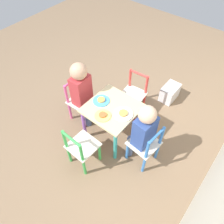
% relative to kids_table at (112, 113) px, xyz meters
% --- Properties ---
extents(ground_plane, '(6.00, 6.00, 0.00)m').
position_rel_kids_table_xyz_m(ground_plane, '(0.00, 0.00, -0.37)').
color(ground_plane, '#7F664C').
extents(kids_table, '(0.48, 0.48, 0.45)m').
position_rel_kids_table_xyz_m(kids_table, '(0.00, 0.00, 0.00)').
color(kids_table, beige).
rests_on(kids_table, ground_plane).
extents(chair_pink, '(0.27, 0.27, 0.52)m').
position_rel_kids_table_xyz_m(chair_pink, '(0.02, -0.45, -0.11)').
color(chair_pink, silver).
rests_on(chair_pink, ground_plane).
extents(chair_blue, '(0.28, 0.28, 0.52)m').
position_rel_kids_table_xyz_m(chair_blue, '(0.04, 0.44, -0.11)').
color(chair_blue, silver).
rests_on(chair_blue, ground_plane).
extents(chair_green, '(0.27, 0.27, 0.52)m').
position_rel_kids_table_xyz_m(chair_green, '(0.45, -0.01, -0.11)').
color(chair_green, silver).
rests_on(chair_green, ground_plane).
extents(chair_red, '(0.28, 0.28, 0.52)m').
position_rel_kids_table_xyz_m(chair_red, '(-0.44, -0.04, -0.11)').
color(chair_red, silver).
rests_on(chair_red, ground_plane).
extents(child_front, '(0.20, 0.22, 0.79)m').
position_rel_kids_table_xyz_m(child_front, '(0.01, -0.39, 0.11)').
color(child_front, '#4C608E').
rests_on(child_front, ground_plane).
extents(child_back, '(0.21, 0.22, 0.76)m').
position_rel_kids_table_xyz_m(child_back, '(0.04, 0.38, 0.08)').
color(child_back, '#4C608E').
rests_on(child_back, ground_plane).
extents(plate_front, '(0.17, 0.17, 0.03)m').
position_rel_kids_table_xyz_m(plate_front, '(-0.00, -0.14, 0.09)').
color(plate_front, '#4C9EE0').
rests_on(plate_front, kids_table).
extents(plate_back, '(0.19, 0.19, 0.03)m').
position_rel_kids_table_xyz_m(plate_back, '(0.00, 0.14, 0.09)').
color(plate_back, white).
rests_on(plate_back, kids_table).
extents(plate_right, '(0.16, 0.16, 0.03)m').
position_rel_kids_table_xyz_m(plate_right, '(0.14, 0.00, 0.09)').
color(plate_right, '#EADB66').
rests_on(plate_right, kids_table).
extents(storage_bin, '(0.25, 0.17, 0.20)m').
position_rel_kids_table_xyz_m(storage_bin, '(-0.90, 0.21, -0.27)').
color(storage_bin, silver).
rests_on(storage_bin, ground_plane).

